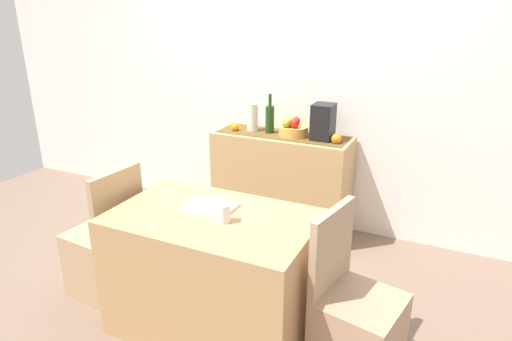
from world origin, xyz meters
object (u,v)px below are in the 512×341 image
at_px(wine_bottle, 270,119).
at_px(coffee_maker, 323,122).
at_px(fruit_bowl, 293,131).
at_px(coffee_cup, 224,213).
at_px(sideboard_console, 281,183).
at_px(chair_near_window, 107,256).
at_px(open_book, 211,207).
at_px(ceramic_vase, 252,117).
at_px(chair_by_corner, 355,328).
at_px(dining_table, 215,272).

distance_m(wine_bottle, coffee_maker, 0.45).
bearing_deg(fruit_bowl, coffee_cup, -84.53).
distance_m(sideboard_console, coffee_maker, 0.66).
height_order(fruit_bowl, chair_near_window, fruit_bowl).
bearing_deg(fruit_bowl, open_book, -90.99).
relative_size(ceramic_vase, chair_by_corner, 0.26).
distance_m(wine_bottle, chair_near_window, 1.64).
height_order(ceramic_vase, dining_table, ceramic_vase).
xyz_separation_m(fruit_bowl, wine_bottle, (-0.21, 0.00, 0.08)).
bearing_deg(chair_by_corner, dining_table, -179.78).
height_order(dining_table, chair_by_corner, chair_by_corner).
xyz_separation_m(sideboard_console, wine_bottle, (-0.11, 0.00, 0.55)).
distance_m(dining_table, open_book, 0.39).
xyz_separation_m(fruit_bowl, coffee_maker, (0.24, 0.00, 0.10)).
bearing_deg(coffee_maker, ceramic_vase, 180.00).
height_order(ceramic_vase, open_book, ceramic_vase).
bearing_deg(coffee_cup, open_book, 141.95).
relative_size(sideboard_console, wine_bottle, 3.49).
bearing_deg(wine_bottle, chair_near_window, -113.63).
height_order(open_book, coffee_cup, coffee_cup).
height_order(fruit_bowl, open_book, fruit_bowl).
relative_size(wine_bottle, coffee_cup, 3.20).
bearing_deg(wine_bottle, dining_table, -79.73).
height_order(wine_bottle, ceramic_vase, wine_bottle).
bearing_deg(chair_by_corner, coffee_cup, -176.47).
distance_m(fruit_bowl, wine_bottle, 0.22).
relative_size(coffee_maker, chair_near_window, 0.32).
height_order(chair_near_window, chair_by_corner, same).
distance_m(sideboard_console, fruit_bowl, 0.48).
distance_m(fruit_bowl, open_book, 1.28).
bearing_deg(wine_bottle, fruit_bowl, 0.00).
height_order(wine_bottle, open_book, wine_bottle).
xyz_separation_m(dining_table, open_book, (-0.06, 0.08, 0.38)).
relative_size(coffee_cup, chair_near_window, 0.11).
distance_m(open_book, chair_by_corner, 1.02).
bearing_deg(sideboard_console, wine_bottle, 180.00).
relative_size(wine_bottle, ceramic_vase, 1.38).
height_order(sideboard_console, ceramic_vase, ceramic_vase).
bearing_deg(fruit_bowl, coffee_maker, 0.00).
relative_size(coffee_maker, coffee_cup, 2.79).
relative_size(sideboard_console, dining_table, 1.00).
height_order(fruit_bowl, chair_by_corner, fruit_bowl).
relative_size(fruit_bowl, dining_table, 0.21).
distance_m(sideboard_console, dining_table, 1.36).
distance_m(fruit_bowl, chair_by_corner, 1.72).
height_order(coffee_maker, coffee_cup, coffee_maker).
xyz_separation_m(ceramic_vase, chair_by_corner, (1.24, -1.35, -0.70)).
bearing_deg(dining_table, chair_by_corner, 0.22).
distance_m(coffee_maker, dining_table, 1.50).
bearing_deg(coffee_cup, ceramic_vase, 109.74).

